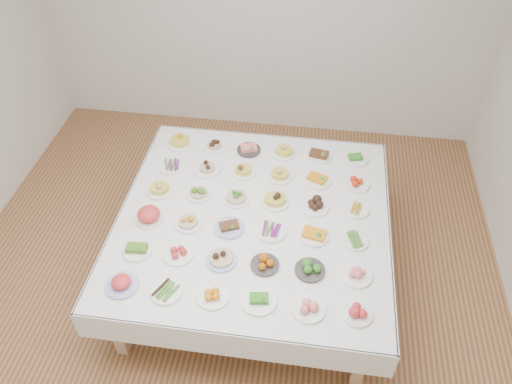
# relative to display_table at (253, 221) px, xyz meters

# --- Properties ---
(room_envelope) EXTENTS (5.02, 5.02, 2.81)m
(room_envelope) POSITION_rel_display_table_xyz_m (-0.23, -0.17, 1.15)
(room_envelope) COLOR #A26C43
(room_envelope) RESTS_ON ground
(display_table) EXTENTS (2.24, 2.24, 0.75)m
(display_table) POSITION_rel_display_table_xyz_m (0.00, 0.00, 0.00)
(display_table) COLOR white
(display_table) RESTS_ON ground
(dish_0) EXTENTS (0.24, 0.24, 0.12)m
(dish_0) POSITION_rel_display_table_xyz_m (-0.84, -0.84, 0.12)
(dish_0) COLOR #4C66B2
(dish_0) RESTS_ON display_table
(dish_1) EXTENTS (0.25, 0.23, 0.06)m
(dish_1) POSITION_rel_display_table_xyz_m (-0.51, -0.84, 0.09)
(dish_1) COLOR white
(dish_1) RESTS_ON display_table
(dish_2) EXTENTS (0.23, 0.23, 0.10)m
(dish_2) POSITION_rel_display_table_xyz_m (-0.17, -0.84, 0.11)
(dish_2) COLOR white
(dish_2) RESTS_ON display_table
(dish_3) EXTENTS (0.25, 0.25, 0.10)m
(dish_3) POSITION_rel_display_table_xyz_m (0.16, -0.83, 0.10)
(dish_3) COLOR white
(dish_3) RESTS_ON display_table
(dish_4) EXTENTS (0.23, 0.23, 0.10)m
(dish_4) POSITION_rel_display_table_xyz_m (0.51, -0.84, 0.11)
(dish_4) COLOR white
(dish_4) RESTS_ON display_table
(dish_5) EXTENTS (0.22, 0.22, 0.10)m
(dish_5) POSITION_rel_display_table_xyz_m (0.84, -0.83, 0.11)
(dish_5) COLOR white
(dish_5) RESTS_ON display_table
(dish_6) EXTENTS (0.22, 0.22, 0.09)m
(dish_6) POSITION_rel_display_table_xyz_m (-0.83, -0.51, 0.10)
(dish_6) COLOR white
(dish_6) RESTS_ON display_table
(dish_7) EXTENTS (0.23, 0.23, 0.10)m
(dish_7) POSITION_rel_display_table_xyz_m (-0.51, -0.49, 0.11)
(dish_7) COLOR white
(dish_7) RESTS_ON display_table
(dish_8) EXTENTS (0.25, 0.25, 0.13)m
(dish_8) POSITION_rel_display_table_xyz_m (-0.17, -0.51, 0.13)
(dish_8) COLOR #4C66B2
(dish_8) RESTS_ON display_table
(dish_9) EXTENTS (0.21, 0.21, 0.09)m
(dish_9) POSITION_rel_display_table_xyz_m (0.16, -0.50, 0.10)
(dish_9) COLOR #2F2D2A
(dish_9) RESTS_ON display_table
(dish_10) EXTENTS (0.22, 0.22, 0.10)m
(dish_10) POSITION_rel_display_table_xyz_m (0.50, -0.51, 0.11)
(dish_10) COLOR #2F2D2A
(dish_10) RESTS_ON display_table
(dish_11) EXTENTS (0.24, 0.24, 0.09)m
(dish_11) POSITION_rel_display_table_xyz_m (0.84, -0.50, 0.10)
(dish_11) COLOR white
(dish_11) RESTS_ON display_table
(dish_12) EXTENTS (0.23, 0.23, 0.14)m
(dish_12) POSITION_rel_display_table_xyz_m (-0.83, -0.17, 0.14)
(dish_12) COLOR white
(dish_12) RESTS_ON display_table
(dish_13) EXTENTS (0.21, 0.21, 0.12)m
(dish_13) POSITION_rel_display_table_xyz_m (-0.51, -0.17, 0.12)
(dish_13) COLOR white
(dish_13) RESTS_ON display_table
(dish_14) EXTENTS (0.24, 0.24, 0.09)m
(dish_14) POSITION_rel_display_table_xyz_m (-0.17, -0.17, 0.10)
(dish_14) COLOR #4C66B2
(dish_14) RESTS_ON display_table
(dish_15) EXTENTS (0.25, 0.25, 0.06)m
(dish_15) POSITION_rel_display_table_xyz_m (0.16, -0.16, 0.09)
(dish_15) COLOR white
(dish_15) RESTS_ON display_table
(dish_16) EXTENTS (0.23, 0.23, 0.11)m
(dish_16) POSITION_rel_display_table_xyz_m (0.51, -0.16, 0.11)
(dish_16) COLOR white
(dish_16) RESTS_ON display_table
(dish_17) EXTENTS (0.22, 0.21, 0.05)m
(dish_17) POSITION_rel_display_table_xyz_m (0.83, -0.17, 0.09)
(dish_17) COLOR white
(dish_17) RESTS_ON display_table
(dish_18) EXTENTS (0.23, 0.23, 0.13)m
(dish_18) POSITION_rel_display_table_xyz_m (-0.84, 0.17, 0.12)
(dish_18) COLOR white
(dish_18) RESTS_ON display_table
(dish_19) EXTENTS (0.21, 0.21, 0.13)m
(dish_19) POSITION_rel_display_table_xyz_m (-0.50, 0.17, 0.13)
(dish_19) COLOR white
(dish_19) RESTS_ON display_table
(dish_20) EXTENTS (0.22, 0.22, 0.12)m
(dish_20) POSITION_rel_display_table_xyz_m (-0.17, 0.16, 0.12)
(dish_20) COLOR white
(dish_20) RESTS_ON display_table
(dish_21) EXTENTS (0.23, 0.23, 0.14)m
(dish_21) POSITION_rel_display_table_xyz_m (0.16, 0.17, 0.13)
(dish_21) COLOR white
(dish_21) RESTS_ON display_table
(dish_22) EXTENTS (0.23, 0.23, 0.11)m
(dish_22) POSITION_rel_display_table_xyz_m (0.50, 0.16, 0.11)
(dish_22) COLOR white
(dish_22) RESTS_ON display_table
(dish_23) EXTENTS (0.21, 0.21, 0.05)m
(dish_23) POSITION_rel_display_table_xyz_m (0.84, 0.18, 0.08)
(dish_23) COLOR white
(dish_23) RESTS_ON display_table
(dish_24) EXTENTS (0.24, 0.24, 0.05)m
(dish_24) POSITION_rel_display_table_xyz_m (-0.83, 0.50, 0.09)
(dish_24) COLOR white
(dish_24) RESTS_ON display_table
(dish_25) EXTENTS (0.24, 0.24, 0.13)m
(dish_25) POSITION_rel_display_table_xyz_m (-0.50, 0.50, 0.13)
(dish_25) COLOR white
(dish_25) RESTS_ON display_table
(dish_26) EXTENTS (0.21, 0.21, 0.11)m
(dish_26) POSITION_rel_display_table_xyz_m (-0.17, 0.51, 0.11)
(dish_26) COLOR white
(dish_26) RESTS_ON display_table
(dish_27) EXTENTS (0.21, 0.21, 0.12)m
(dish_27) POSITION_rel_display_table_xyz_m (0.17, 0.50, 0.12)
(dish_27) COLOR white
(dish_27) RESTS_ON display_table
(dish_28) EXTENTS (0.25, 0.25, 0.12)m
(dish_28) POSITION_rel_display_table_xyz_m (0.49, 0.50, 0.12)
(dish_28) COLOR white
(dish_28) RESTS_ON display_table
(dish_29) EXTENTS (0.23, 0.23, 0.11)m
(dish_29) POSITION_rel_display_table_xyz_m (0.84, 0.50, 0.12)
(dish_29) COLOR white
(dish_29) RESTS_ON display_table
(dish_30) EXTENTS (0.25, 0.25, 0.16)m
(dish_30) POSITION_rel_display_table_xyz_m (-0.84, 0.84, 0.14)
(dish_30) COLOR white
(dish_30) RESTS_ON display_table
(dish_31) EXTENTS (0.22, 0.22, 0.12)m
(dish_31) POSITION_rel_display_table_xyz_m (-0.50, 0.83, 0.12)
(dish_31) COLOR white
(dish_31) RESTS_ON display_table
(dish_32) EXTENTS (0.22, 0.22, 0.09)m
(dish_32) POSITION_rel_display_table_xyz_m (-0.17, 0.83, 0.10)
(dish_32) COLOR #2F2D2A
(dish_32) RESTS_ON display_table
(dish_33) EXTENTS (0.22, 0.22, 0.12)m
(dish_33) POSITION_rel_display_table_xyz_m (0.17, 0.83, 0.12)
(dish_33) COLOR white
(dish_33) RESTS_ON display_table
(dish_34) EXTENTS (0.22, 0.22, 0.10)m
(dish_34) POSITION_rel_display_table_xyz_m (0.50, 0.83, 0.11)
(dish_34) COLOR white
(dish_34) RESTS_ON display_table
(dish_35) EXTENTS (0.23, 0.23, 0.09)m
(dish_35) POSITION_rel_display_table_xyz_m (0.83, 0.84, 0.10)
(dish_35) COLOR white
(dish_35) RESTS_ON display_table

